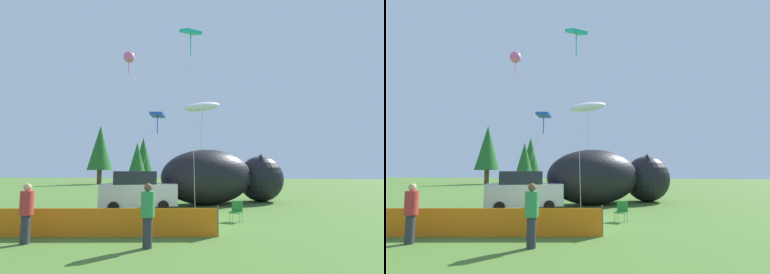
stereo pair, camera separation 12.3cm
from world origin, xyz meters
TOP-DOWN VIEW (x-y plane):
  - ground_plane at (0.00, 0.00)m, footprint 120.00×120.00m
  - parked_car at (-2.61, 3.07)m, footprint 4.61×3.16m
  - folding_chair at (2.92, 0.14)m, footprint 0.65×0.65m
  - inflatable_cat at (2.08, 6.77)m, footprint 8.87×7.21m
  - safety_fence at (-1.63, -3.55)m, footprint 7.85×1.20m
  - spectator_in_green_shirt at (0.28, -4.78)m, footprint 0.41×0.41m
  - spectator_in_grey_shirt at (-3.62, -4.82)m, footprint 0.40×0.40m
  - kite_pink_octopus at (-4.89, 7.46)m, footprint 3.07×1.24m
  - kite_white_ghost at (0.77, 6.57)m, footprint 2.74×2.66m
  - kite_teal_diamond at (0.69, 1.39)m, footprint 1.27×2.02m
  - kite_blue_box at (-2.34, 6.25)m, footprint 1.84×1.50m
  - horizon_tree_east at (-13.17, 34.91)m, footprint 2.82×2.82m
  - horizon_tree_west at (-17.50, 30.02)m, footprint 3.78×3.78m
  - horizon_tree_mid at (-13.02, 37.80)m, footprint 3.31×3.31m

SIDE VIEW (x-z plane):
  - ground_plane at x=0.00m, z-range 0.00..0.00m
  - safety_fence at x=-1.63m, z-range -0.05..1.01m
  - folding_chair at x=2.92m, z-range 0.06..0.94m
  - spectator_in_grey_shirt at x=-3.62m, z-range 0.08..1.94m
  - spectator_in_green_shirt at x=0.28m, z-range 0.09..1.98m
  - parked_car at x=-2.61m, z-range -0.03..2.15m
  - inflatable_cat at x=2.08m, z-range -0.14..3.44m
  - horizon_tree_east at x=-13.17m, z-range 0.77..7.50m
  - horizon_tree_mid at x=-13.02m, z-range 0.90..8.79m
  - horizon_tree_west at x=-17.50m, z-range 1.03..10.04m
  - kite_blue_box at x=-2.34m, z-range 2.83..9.02m
  - kite_white_ghost at x=0.77m, z-range 2.94..10.18m
  - kite_teal_diamond at x=0.69m, z-range 4.43..14.18m
  - kite_pink_octopus at x=-4.89m, z-range 5.11..16.30m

